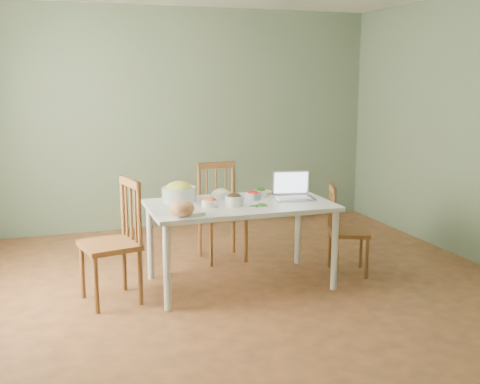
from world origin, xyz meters
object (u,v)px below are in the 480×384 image
object	(u,v)px
bowl_squash	(179,192)
bread_boule	(182,208)
chair_left	(109,242)
laptop	(295,186)
chair_far	(222,213)
chair_right	(349,230)
dining_table	(240,244)

from	to	relation	value
bowl_squash	bread_boule	bearing A→B (deg)	-100.22
chair_left	laptop	bearing A→B (deg)	79.21
bread_boule	bowl_squash	bearing A→B (deg)	79.78
chair_far	chair_right	distance (m)	1.29
dining_table	chair_right	bearing A→B (deg)	-1.91
chair_far	bowl_squash	world-z (taller)	chair_far
chair_left	bowl_squash	world-z (taller)	chair_left
laptop	bread_boule	bearing A→B (deg)	-155.18
dining_table	bread_boule	xyz separation A→B (m)	(-0.60, -0.33, 0.44)
chair_left	bread_boule	world-z (taller)	chair_left
chair_far	chair_right	xyz separation A→B (m)	(1.02, -0.79, -0.07)
chair_left	bread_boule	bearing A→B (deg)	51.08
chair_left	chair_right	xyz separation A→B (m)	(2.24, 0.02, -0.09)
chair_far	chair_right	world-z (taller)	chair_far
dining_table	chair_right	xyz separation A→B (m)	(1.08, -0.04, 0.05)
bread_boule	laptop	world-z (taller)	laptop
dining_table	bread_boule	world-z (taller)	bread_boule
chair_left	chair_right	world-z (taller)	chair_left
bowl_squash	laptop	world-z (taller)	laptop
bowl_squash	laptop	xyz separation A→B (m)	(1.02, -0.24, 0.03)
dining_table	bowl_squash	distance (m)	0.72
dining_table	chair_far	distance (m)	0.77
chair_far	laptop	bearing A→B (deg)	-62.27
dining_table	bread_boule	size ratio (longest dim) A/B	8.02
chair_far	bread_boule	world-z (taller)	chair_far
dining_table	chair_left	distance (m)	1.17
bowl_squash	chair_left	bearing A→B (deg)	-156.67
chair_right	bowl_squash	world-z (taller)	bowl_squash
chair_left	laptop	xyz separation A→B (m)	(1.68, 0.05, 0.36)
chair_far	chair_left	bearing A→B (deg)	-149.71
chair_far	laptop	world-z (taller)	laptop
chair_far	chair_left	distance (m)	1.47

